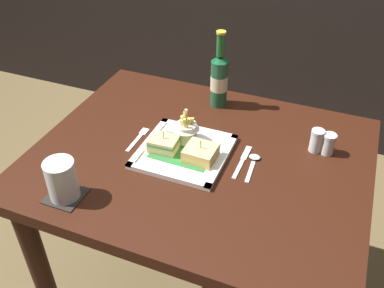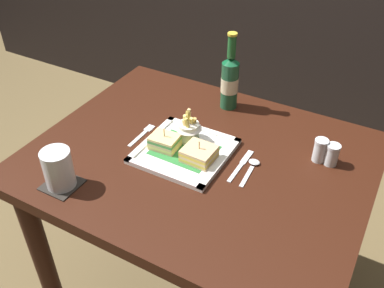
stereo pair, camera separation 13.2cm
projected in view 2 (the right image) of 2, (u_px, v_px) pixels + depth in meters
The scene contains 13 objects.
dining_table at pixel (199, 184), 1.41m from camera, with size 1.03×0.83×0.76m.
square_plate at pixel (184, 151), 1.35m from camera, with size 0.27×0.27×0.02m.
sandwich_half_left at pixel (165, 142), 1.34m from camera, with size 0.09×0.07×0.07m.
sandwich_half_right at pixel (199, 154), 1.30m from camera, with size 0.10×0.09×0.07m.
fries_cup at pixel (189, 128), 1.36m from camera, with size 0.08×0.08×0.11m.
beer_bottle at pixel (230, 81), 1.51m from camera, with size 0.06×0.06×0.28m.
drink_coaster at pixel (62, 185), 1.23m from camera, with size 0.10×0.10×0.00m, color black.
water_glass at pixel (59, 171), 1.20m from camera, with size 0.08×0.08×0.12m.
fork at pixel (143, 134), 1.43m from camera, with size 0.02×0.14×0.00m.
knife at pixel (241, 164), 1.30m from camera, with size 0.02×0.17×0.00m.
spoon at pixel (252, 166), 1.29m from camera, with size 0.03×0.13×0.01m.
salt_shaker at pixel (320, 151), 1.30m from camera, with size 0.04×0.04×0.08m.
pepper_shaker at pixel (332, 156), 1.29m from camera, with size 0.04×0.04×0.07m.
Camera 2 is at (0.49, -0.93, 1.60)m, focal length 40.14 mm.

